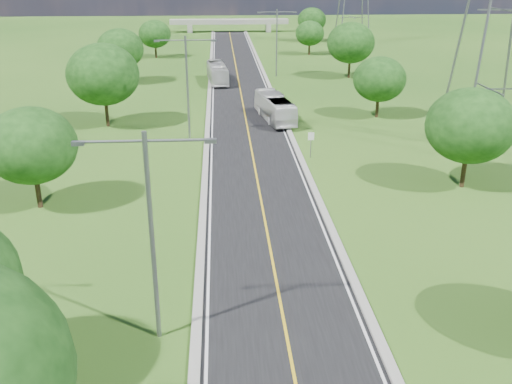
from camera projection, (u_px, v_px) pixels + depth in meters
ground at (243, 103)px, 71.74m from camera, size 260.00×260.00×0.00m
road at (241, 93)px, 77.29m from camera, size 8.00×150.00×0.06m
curb_left at (209, 93)px, 77.00m from camera, size 0.50×150.00×0.22m
curb_right at (272, 92)px, 77.51m from camera, size 0.50×150.00×0.22m
speed_limit_sign at (311, 141)px, 51.07m from camera, size 0.55×0.09×2.40m
overpass at (229, 22)px, 144.91m from camera, size 30.00×3.00×3.20m
streetlight_near_left at (151, 222)px, 24.72m from camera, size 5.90×0.25×10.00m
streetlight_mid_left at (187, 79)px, 55.28m from camera, size 5.90×0.25×10.00m
streetlight_far_right at (277, 37)px, 86.55m from camera, size 5.90×0.25×10.00m
tree_lb at (31, 146)px, 39.42m from camera, size 6.30×6.30×7.33m
tree_lc at (103, 74)px, 59.51m from camera, size 7.56×7.56×8.79m
tree_ld at (120, 49)px, 81.84m from camera, size 6.72×6.72×7.82m
tree_le at (155, 34)px, 104.44m from camera, size 5.88×5.88×6.84m
tree_rb at (470, 126)px, 43.07m from camera, size 6.72×6.72×7.82m
tree_rc at (379, 79)px, 63.61m from camera, size 5.88×5.88×6.84m
tree_rd at (351, 43)px, 85.61m from camera, size 7.14×7.14×8.30m
tree_re at (310, 33)px, 108.14m from camera, size 5.46×5.46×6.35m
tree_rf at (312, 20)px, 126.64m from camera, size 6.30×6.30×7.33m
bus_outbound at (275, 108)px, 63.22m from camera, size 3.97×10.42×2.83m
bus_inbound at (217, 73)px, 83.38m from camera, size 3.30×10.25×2.81m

